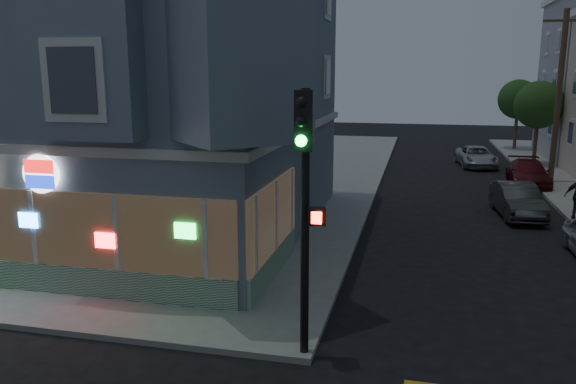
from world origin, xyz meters
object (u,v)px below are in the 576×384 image
(parked_car_d, at_px, (476,157))
(utility_pole, at_px, (559,95))
(parked_car_c, at_px, (528,173))
(traffic_signal, at_px, (305,181))
(parked_car_b, at_px, (517,200))
(street_tree_near, at_px, (539,105))
(street_tree_far, at_px, (518,99))

(parked_car_d, bearing_deg, utility_pole, -62.73)
(parked_car_c, relative_size, traffic_signal, 0.85)
(parked_car_b, xyz_separation_m, traffic_signal, (-6.26, -13.93, 3.16))
(street_tree_near, relative_size, parked_car_b, 1.26)
(parked_car_c, bearing_deg, traffic_signal, -109.06)
(street_tree_near, distance_m, parked_car_d, 4.94)
(utility_pole, height_order, traffic_signal, utility_pole)
(parked_car_d, xyz_separation_m, traffic_signal, (-5.78, -27.09, 3.22))
(parked_car_b, distance_m, traffic_signal, 15.60)
(traffic_signal, bearing_deg, street_tree_far, 62.70)
(parked_car_d, bearing_deg, traffic_signal, -107.71)
(utility_pole, bearing_deg, traffic_signal, -112.80)
(parked_car_b, bearing_deg, traffic_signal, -119.63)
(street_tree_near, relative_size, traffic_signal, 0.97)
(street_tree_far, bearing_deg, parked_car_d, -112.36)
(utility_pole, distance_m, parked_car_c, 4.40)
(street_tree_far, distance_m, parked_car_c, 15.27)
(street_tree_far, height_order, parked_car_c, street_tree_far)
(parked_car_d, distance_m, traffic_signal, 27.88)
(parked_car_c, xyz_separation_m, parked_car_d, (-2.10, 6.09, -0.04))
(street_tree_near, relative_size, parked_car_d, 1.15)
(street_tree_near, relative_size, parked_car_c, 1.13)
(street_tree_near, relative_size, street_tree_far, 1.00)
(street_tree_near, xyz_separation_m, parked_car_d, (-3.60, -0.75, -3.29))
(street_tree_near, bearing_deg, traffic_signal, -108.62)
(utility_pole, distance_m, parked_car_d, 7.51)
(street_tree_near, distance_m, street_tree_far, 8.00)
(parked_car_c, bearing_deg, street_tree_near, 79.13)
(utility_pole, xyz_separation_m, traffic_signal, (-9.18, -21.84, -0.94))
(parked_car_b, bearing_deg, parked_car_c, 71.63)
(parked_car_c, bearing_deg, parked_car_d, 110.53)
(parked_car_b, bearing_deg, street_tree_near, 71.91)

